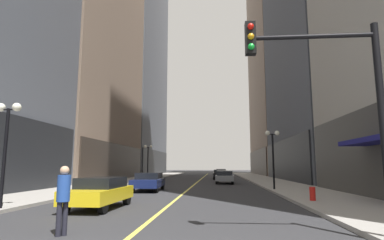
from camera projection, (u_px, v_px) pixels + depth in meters
name	position (u px, v px, depth m)	size (l,w,h in m)	color
ground_plane	(199.00, 180.00, 39.24)	(200.00, 200.00, 0.00)	#2D2D30
sidewalk_left	(135.00, 180.00, 39.91)	(4.50, 78.00, 0.15)	#9E9991
sidewalk_right	(266.00, 180.00, 38.59)	(4.50, 78.00, 0.15)	#9E9991
lane_centre_stripe	(199.00, 180.00, 39.24)	(0.16, 70.00, 0.01)	#E5D64C
building_left_mid	(84.00, 40.00, 42.80)	(10.98, 24.00, 38.20)	gray
building_left_far	(130.00, 58.00, 68.96)	(12.79, 26.00, 51.20)	slate
building_right_far	(286.00, 1.00, 67.98)	(14.75, 26.00, 75.21)	gray
storefront_awning_right	(380.00, 140.00, 14.16)	(1.60, 5.62, 3.12)	navy
car_yellow	(100.00, 192.00, 13.47)	(1.90, 4.16, 1.32)	yellow
car_navy	(149.00, 181.00, 22.83)	(2.05, 4.47, 1.32)	#141E4C
car_grey	(225.00, 177.00, 32.44)	(1.95, 4.55, 1.32)	slate
car_black	(220.00, 174.00, 42.42)	(1.87, 4.28, 1.32)	black
car_maroon	(221.00, 173.00, 51.71)	(1.77, 4.40, 1.32)	maroon
pedestrian_in_blue_hoodie	(63.00, 194.00, 8.27)	(0.48, 0.48, 1.82)	black
traffic_light_near_right	(337.00, 90.00, 7.92)	(3.43, 0.35, 5.65)	black
street_lamp_left_near	(7.00, 131.00, 12.83)	(1.06, 0.36, 4.43)	black
street_lamp_left_far	(148.00, 154.00, 39.01)	(1.06, 0.36, 4.43)	black
street_lamp_right_mid	(273.00, 146.00, 23.03)	(1.06, 0.36, 4.43)	black
fire_hydrant_right	(313.00, 195.00, 15.13)	(0.28, 0.28, 0.80)	red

